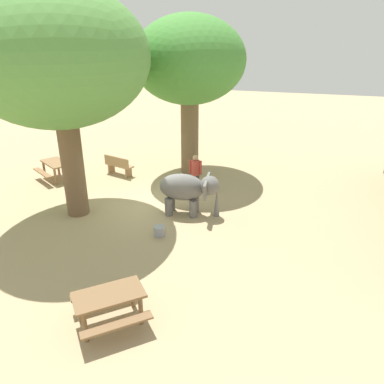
% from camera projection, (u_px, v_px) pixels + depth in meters
% --- Properties ---
extents(ground_plane, '(60.00, 60.00, 0.00)m').
position_uv_depth(ground_plane, '(150.00, 205.00, 13.96)').
color(ground_plane, tan).
extents(elephant, '(1.44, 2.15, 1.48)m').
position_uv_depth(elephant, '(188.00, 189.00, 12.94)').
color(elephant, slate).
rests_on(elephant, ground_plane).
extents(person_handler, '(0.32, 0.51, 1.62)m').
position_uv_depth(person_handler, '(195.00, 172.00, 14.56)').
color(person_handler, '#3F3833').
rests_on(person_handler, ground_plane).
extents(shade_tree_main, '(5.05, 4.63, 6.68)m').
position_uv_depth(shade_tree_main, '(190.00, 62.00, 15.36)').
color(shade_tree_main, brown).
rests_on(shade_tree_main, ground_plane).
extents(shade_tree_secondary, '(6.00, 5.50, 7.37)m').
position_uv_depth(shade_tree_secondary, '(58.00, 59.00, 11.32)').
color(shade_tree_secondary, brown).
rests_on(shade_tree_secondary, ground_plane).
extents(wooden_bench, '(0.79, 1.46, 0.88)m').
position_uv_depth(wooden_bench, '(118.00, 165.00, 16.71)').
color(wooden_bench, '#9E7A51').
rests_on(wooden_bench, ground_plane).
extents(picnic_table_near, '(2.10, 2.10, 0.78)m').
position_uv_depth(picnic_table_near, '(109.00, 301.00, 8.11)').
color(picnic_table_near, brown).
rests_on(picnic_table_near, ground_plane).
extents(picnic_table_far, '(2.05, 2.05, 0.78)m').
position_uv_depth(picnic_table_far, '(56.00, 166.00, 16.21)').
color(picnic_table_far, olive).
rests_on(picnic_table_far, ground_plane).
extents(feed_bucket, '(0.36, 0.36, 0.32)m').
position_uv_depth(feed_bucket, '(159.00, 231.00, 11.83)').
color(feed_bucket, gray).
rests_on(feed_bucket, ground_plane).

